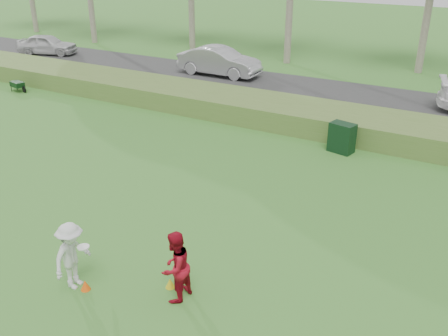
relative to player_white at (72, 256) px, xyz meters
The scene contains 11 objects.
ground 1.71m from the player_white, 40.16° to the left, with size 120.00×120.00×0.00m, color #2F6F25.
reed_strip 13.02m from the player_white, 84.95° to the left, with size 80.00×3.00×0.90m, color #4A6D2B.
park_road 18.02m from the player_white, 86.35° to the left, with size 80.00×6.00×0.06m, color #2D2D2D.
player_white is the anchor object (origin of this frame).
player_red 2.42m from the player_white, 18.90° to the left, with size 0.82×0.64×1.69m, color maroon.
cone_orange 0.76m from the player_white, ahead, with size 0.23×0.23×0.25m, color #FF560D.
cone_yellow 2.31m from the player_white, 27.85° to the left, with size 0.22×0.22×0.25m, color yellow.
utility_cabinet 11.31m from the player_white, 75.28° to the left, with size 0.91×0.57×1.14m, color black.
wheelbarrow 18.06m from the player_white, 144.04° to the left, with size 1.09×0.65×0.52m.
car_left 27.20m from the player_white, 138.54° to the left, with size 1.62×4.03×1.37m, color silver.
car_mid 20.04m from the player_white, 110.39° to the left, with size 1.72×4.94×1.63m, color #BCBBC0.
Camera 1 is at (6.49, -7.48, 7.33)m, focal length 40.00 mm.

